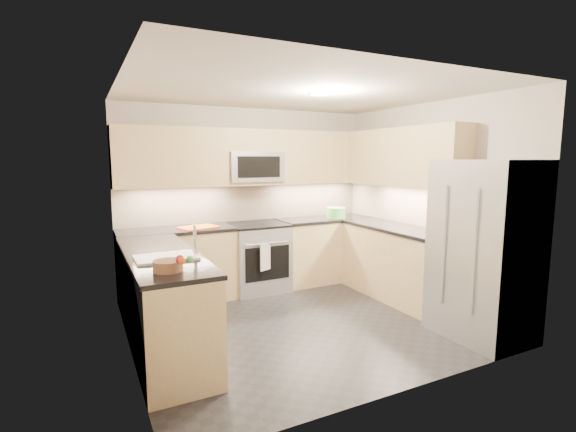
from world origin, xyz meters
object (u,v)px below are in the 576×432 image
at_px(refrigerator, 484,250).
at_px(fruit_basket, 168,266).
at_px(gas_range, 258,258).
at_px(cutting_board, 198,227).
at_px(utensil_bowl, 336,213).
at_px(microwave, 254,167).

distance_m(refrigerator, fruit_basket, 3.05).
xyz_separation_m(gas_range, cutting_board, (-0.82, -0.03, 0.49)).
bearing_deg(refrigerator, utensil_bowl, 95.70).
height_order(gas_range, utensil_bowl, utensil_bowl).
relative_size(gas_range, fruit_basket, 3.98).
relative_size(cutting_board, fruit_basket, 2.01).
xyz_separation_m(microwave, utensil_bowl, (1.22, -0.20, -0.68)).
distance_m(utensil_bowl, cutting_board, 2.04).
height_order(gas_range, refrigerator, refrigerator).
height_order(microwave, fruit_basket, microwave).
xyz_separation_m(microwave, cutting_board, (-0.82, -0.16, -0.75)).
bearing_deg(utensil_bowl, refrigerator, -84.30).
height_order(utensil_bowl, fruit_basket, utensil_bowl).
height_order(microwave, cutting_board, microwave).
xyz_separation_m(refrigerator, utensil_bowl, (-0.23, 2.35, 0.12)).
height_order(gas_range, microwave, microwave).
bearing_deg(fruit_basket, gas_range, 51.31).
relative_size(gas_range, microwave, 1.20).
bearing_deg(cutting_board, microwave, 10.77).
distance_m(microwave, cutting_board, 1.13).
height_order(microwave, refrigerator, microwave).
bearing_deg(utensil_bowl, cutting_board, 178.68).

